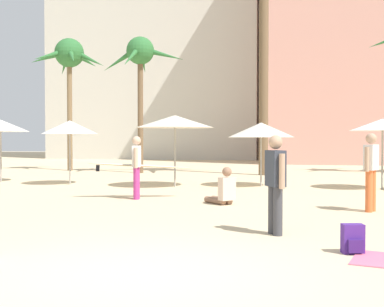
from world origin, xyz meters
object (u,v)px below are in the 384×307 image
object	(u,v)px
palm_tree_far_right	(69,59)
person_near_left	(275,180)
person_mid_right	(371,168)
person_far_right	(224,191)
person_mid_left	(138,165)
cafe_umbrella_2	(1,126)
cafe_umbrella_0	(70,127)
cafe_umbrella_3	(383,125)
backpack	(353,239)
cafe_umbrella_6	(261,130)
palm_tree_center	(140,60)
cafe_umbrella_5	(175,122)

from	to	relation	value
palm_tree_far_right	person_near_left	xyz separation A→B (m)	(11.43, -16.23, -4.97)
person_mid_right	person_far_right	world-z (taller)	person_mid_right
person_mid_right	person_far_right	size ratio (longest dim) A/B	1.86
person_mid_left	cafe_umbrella_2	bearing A→B (deg)	135.84
cafe_umbrella_0	person_mid_left	xyz separation A→B (m)	(3.77, -3.71, -1.16)
cafe_umbrella_0	cafe_umbrella_3	xyz separation A→B (m)	(10.83, 0.36, 0.04)
cafe_umbrella_2	cafe_umbrella_3	bearing A→B (deg)	-0.30
backpack	person_far_right	distance (m)	5.68
cafe_umbrella_0	person_far_right	world-z (taller)	cafe_umbrella_0
palm_tree_far_right	backpack	xyz separation A→B (m)	(12.57, -17.47, -5.70)
palm_tree_far_right	person_mid_right	xyz separation A→B (m)	(13.44, -13.01, -4.93)
person_near_left	cafe_umbrella_0	bearing A→B (deg)	105.19
cafe_umbrella_0	person_far_right	size ratio (longest dim) A/B	2.45
cafe_umbrella_6	cafe_umbrella_3	bearing A→B (deg)	-4.00
palm_tree_center	person_far_right	xyz separation A→B (m)	(5.73, -11.30, -5.24)
cafe_umbrella_3	person_far_right	bearing A→B (deg)	-133.10
palm_tree_far_right	cafe_umbrella_2	world-z (taller)	palm_tree_far_right
cafe_umbrella_3	person_far_right	distance (m)	6.91
cafe_umbrella_5	person_far_right	world-z (taller)	cafe_umbrella_5
cafe_umbrella_3	cafe_umbrella_2	bearing A→B (deg)	179.70
cafe_umbrella_6	person_mid_right	distance (m)	6.50
cafe_umbrella_6	person_mid_right	bearing A→B (deg)	-63.78
cafe_umbrella_2	backpack	world-z (taller)	cafe_umbrella_2
cafe_umbrella_6	backpack	bearing A→B (deg)	-79.07
person_mid_left	cafe_umbrella_6	bearing A→B (deg)	41.72
backpack	person_mid_left	xyz separation A→B (m)	(-5.07, 5.86, 0.72)
cafe_umbrella_0	cafe_umbrella_3	size ratio (longest dim) A/B	1.00
person_far_right	cafe_umbrella_3	bearing A→B (deg)	-87.04
cafe_umbrella_0	backpack	distance (m)	13.17
cafe_umbrella_3	cafe_umbrella_6	xyz separation A→B (m)	(-3.96, 0.28, -0.15)
person_far_right	cafe_umbrella_5	bearing A→B (deg)	-16.13
palm_tree_far_right	cafe_umbrella_5	distance (m)	11.69
cafe_umbrella_3	person_mid_left	size ratio (longest dim) A/B	0.80
cafe_umbrella_0	cafe_umbrella_5	size ratio (longest dim) A/B	0.87
cafe_umbrella_3	person_mid_right	distance (m)	5.71
backpack	person_mid_left	bearing A→B (deg)	-152.55
cafe_umbrella_0	person_far_right	xyz separation A→B (m)	(6.27, -4.51, -1.74)
backpack	person_far_right	xyz separation A→B (m)	(-2.57, 5.07, 0.14)
palm_tree_far_right	person_mid_left	size ratio (longest dim) A/B	2.41
cafe_umbrella_2	cafe_umbrella_5	size ratio (longest dim) A/B	0.89
person_mid_left	palm_tree_center	bearing A→B (deg)	94.20
cafe_umbrella_5	person_mid_right	xyz separation A→B (m)	(5.74, -4.99, -1.28)
palm_tree_center	cafe_umbrella_6	distance (m)	9.53
palm_tree_center	person_near_left	world-z (taller)	palm_tree_center
cafe_umbrella_2	cafe_umbrella_5	distance (m)	7.05
cafe_umbrella_0	person_mid_right	world-z (taller)	cafe_umbrella_0
cafe_umbrella_3	cafe_umbrella_5	world-z (taller)	cafe_umbrella_5
cafe_umbrella_5	person_near_left	size ratio (longest dim) A/B	1.58
backpack	cafe_umbrella_5	bearing A→B (deg)	-166.06
palm_tree_far_right	person_mid_right	bearing A→B (deg)	-44.07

